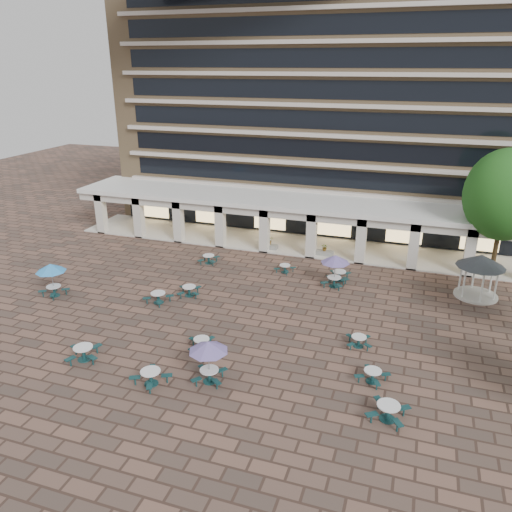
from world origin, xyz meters
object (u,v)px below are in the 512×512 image
object	(u,v)px
gazebo	(481,266)
planter_right	(325,252)
picnic_table_2	(151,376)
picnic_table_1	(202,343)
planter_left	(269,244)
picnic_table_0	(84,352)

from	to	relation	value
gazebo	planter_right	world-z (taller)	gazebo
picnic_table_2	picnic_table_1	bearing A→B (deg)	94.31
picnic_table_1	picnic_table_2	distance (m)	4.12
picnic_table_1	planter_right	bearing A→B (deg)	53.90
planter_left	planter_right	bearing A→B (deg)	0.00
picnic_table_0	picnic_table_1	size ratio (longest dim) A/B	1.17
planter_left	planter_right	size ratio (longest dim) A/B	1.00
gazebo	planter_right	xyz separation A→B (m)	(-11.96, 4.42, -1.98)
planter_left	picnic_table_1	bearing A→B (deg)	-86.11
picnic_table_1	picnic_table_2	world-z (taller)	picnic_table_2
picnic_table_1	gazebo	bearing A→B (deg)	15.69
picnic_table_1	picnic_table_2	xyz separation A→B (m)	(-1.11, -3.97, 0.05)
picnic_table_1	picnic_table_2	size ratio (longest dim) A/B	0.90
picnic_table_1	gazebo	size ratio (longest dim) A/B	0.57
picnic_table_0	planter_right	size ratio (longest dim) A/B	1.51
picnic_table_0	planter_right	xyz separation A→B (m)	(9.79, 20.46, -0.08)
picnic_table_1	picnic_table_2	bearing A→B (deg)	-129.11
picnic_table_2	planter_right	size ratio (longest dim) A/B	1.44
picnic_table_1	planter_left	bearing A→B (deg)	70.44
picnic_table_1	gazebo	world-z (taller)	gazebo
picnic_table_2	gazebo	distance (m)	24.00
picnic_table_0	picnic_table_2	bearing A→B (deg)	-34.38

